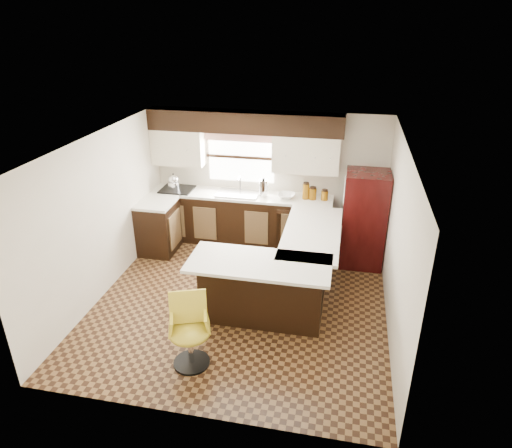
% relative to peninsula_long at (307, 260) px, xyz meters
% --- Properties ---
extents(floor, '(4.40, 4.40, 0.00)m').
position_rel_peninsula_long_xyz_m(floor, '(-0.90, -0.62, -0.45)').
color(floor, '#49301A').
rests_on(floor, ground).
extents(ceiling, '(4.40, 4.40, 0.00)m').
position_rel_peninsula_long_xyz_m(ceiling, '(-0.90, -0.62, 1.95)').
color(ceiling, silver).
rests_on(ceiling, wall_back).
extents(wall_back, '(4.40, 0.00, 4.40)m').
position_rel_peninsula_long_xyz_m(wall_back, '(-0.90, 1.58, 0.75)').
color(wall_back, beige).
rests_on(wall_back, floor).
extents(wall_front, '(4.40, 0.00, 4.40)m').
position_rel_peninsula_long_xyz_m(wall_front, '(-0.90, -2.83, 0.75)').
color(wall_front, beige).
rests_on(wall_front, floor).
extents(wall_left, '(0.00, 4.40, 4.40)m').
position_rel_peninsula_long_xyz_m(wall_left, '(-3.00, -0.62, 0.75)').
color(wall_left, beige).
rests_on(wall_left, floor).
extents(wall_right, '(0.00, 4.40, 4.40)m').
position_rel_peninsula_long_xyz_m(wall_right, '(1.20, -0.62, 0.75)').
color(wall_right, beige).
rests_on(wall_right, floor).
extents(base_cab_back, '(3.30, 0.60, 0.90)m').
position_rel_peninsula_long_xyz_m(base_cab_back, '(-1.35, 1.28, 0.00)').
color(base_cab_back, black).
rests_on(base_cab_back, floor).
extents(base_cab_left, '(0.60, 0.70, 0.90)m').
position_rel_peninsula_long_xyz_m(base_cab_left, '(-2.70, 0.62, 0.00)').
color(base_cab_left, black).
rests_on(base_cab_left, floor).
extents(counter_back, '(3.30, 0.60, 0.04)m').
position_rel_peninsula_long_xyz_m(counter_back, '(-1.35, 1.28, 0.47)').
color(counter_back, silver).
rests_on(counter_back, base_cab_back).
extents(counter_left, '(0.60, 0.70, 0.04)m').
position_rel_peninsula_long_xyz_m(counter_left, '(-2.70, 0.62, 0.47)').
color(counter_left, silver).
rests_on(counter_left, base_cab_left).
extents(soffit, '(3.40, 0.35, 0.36)m').
position_rel_peninsula_long_xyz_m(soffit, '(-1.30, 1.40, 1.77)').
color(soffit, black).
rests_on(soffit, wall_back).
extents(upper_cab_left, '(0.94, 0.35, 0.64)m').
position_rel_peninsula_long_xyz_m(upper_cab_left, '(-2.52, 1.40, 1.27)').
color(upper_cab_left, beige).
rests_on(upper_cab_left, wall_back).
extents(upper_cab_right, '(1.14, 0.35, 0.64)m').
position_rel_peninsula_long_xyz_m(upper_cab_right, '(-0.22, 1.40, 1.27)').
color(upper_cab_right, beige).
rests_on(upper_cab_right, wall_back).
extents(window_pane, '(1.20, 0.02, 0.90)m').
position_rel_peninsula_long_xyz_m(window_pane, '(-1.40, 1.56, 1.10)').
color(window_pane, white).
rests_on(window_pane, wall_back).
extents(valance, '(1.30, 0.06, 0.18)m').
position_rel_peninsula_long_xyz_m(valance, '(-1.40, 1.52, 1.49)').
color(valance, '#D19B93').
rests_on(valance, wall_back).
extents(sink, '(0.75, 0.45, 0.03)m').
position_rel_peninsula_long_xyz_m(sink, '(-1.40, 1.25, 0.51)').
color(sink, '#B2B2B7').
rests_on(sink, counter_back).
extents(dishwasher, '(0.58, 0.03, 0.78)m').
position_rel_peninsula_long_xyz_m(dishwasher, '(-0.35, 0.99, -0.02)').
color(dishwasher, black).
rests_on(dishwasher, floor).
extents(cooktop, '(0.58, 0.50, 0.02)m').
position_rel_peninsula_long_xyz_m(cooktop, '(-2.55, 1.25, 0.51)').
color(cooktop, black).
rests_on(cooktop, counter_back).
extents(peninsula_long, '(0.60, 1.95, 0.90)m').
position_rel_peninsula_long_xyz_m(peninsula_long, '(0.00, 0.00, 0.00)').
color(peninsula_long, black).
rests_on(peninsula_long, floor).
extents(peninsula_return, '(1.65, 0.60, 0.90)m').
position_rel_peninsula_long_xyz_m(peninsula_return, '(-0.53, -0.97, 0.00)').
color(peninsula_return, black).
rests_on(peninsula_return, floor).
extents(counter_pen_long, '(0.84, 1.95, 0.04)m').
position_rel_peninsula_long_xyz_m(counter_pen_long, '(0.05, 0.00, 0.47)').
color(counter_pen_long, silver).
rests_on(counter_pen_long, peninsula_long).
extents(counter_pen_return, '(1.89, 0.84, 0.04)m').
position_rel_peninsula_long_xyz_m(counter_pen_return, '(-0.55, -1.06, 0.47)').
color(counter_pen_return, silver).
rests_on(counter_pen_return, peninsula_return).
extents(refrigerator, '(0.69, 0.67, 1.62)m').
position_rel_peninsula_long_xyz_m(refrigerator, '(0.83, 0.91, 0.36)').
color(refrigerator, black).
rests_on(refrigerator, floor).
extents(bar_chair, '(0.63, 0.63, 0.91)m').
position_rel_peninsula_long_xyz_m(bar_chair, '(-1.19, -2.07, 0.01)').
color(bar_chair, gold).
rests_on(bar_chair, floor).
extents(kettle, '(0.21, 0.21, 0.29)m').
position_rel_peninsula_long_xyz_m(kettle, '(-2.60, 1.26, 0.66)').
color(kettle, silver).
rests_on(kettle, cooktop).
extents(percolator, '(0.15, 0.15, 0.30)m').
position_rel_peninsula_long_xyz_m(percolator, '(-0.94, 1.28, 0.64)').
color(percolator, silver).
rests_on(percolator, counter_back).
extents(mixing_bowl, '(0.32, 0.32, 0.07)m').
position_rel_peninsula_long_xyz_m(mixing_bowl, '(-0.52, 1.28, 0.53)').
color(mixing_bowl, white).
rests_on(mixing_bowl, counter_back).
extents(canister_large, '(0.12, 0.12, 0.27)m').
position_rel_peninsula_long_xyz_m(canister_large, '(-0.19, 1.30, 0.63)').
color(canister_large, '#7C4D07').
rests_on(canister_large, counter_back).
extents(canister_med, '(0.13, 0.13, 0.20)m').
position_rel_peninsula_long_xyz_m(canister_med, '(-0.06, 1.30, 0.59)').
color(canister_med, '#7C4D07').
rests_on(canister_med, counter_back).
extents(canister_small, '(0.12, 0.12, 0.17)m').
position_rel_peninsula_long_xyz_m(canister_small, '(0.14, 1.30, 0.58)').
color(canister_small, '#7C4D07').
rests_on(canister_small, counter_back).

